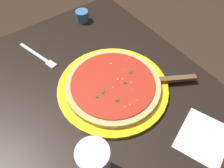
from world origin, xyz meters
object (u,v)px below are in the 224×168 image
object	(u,v)px
pizza_server	(164,80)
cup_tall_drink	(94,163)
serving_plate	(112,87)
cup_small_sauce	(82,16)
pizza	(112,84)
fork	(39,56)
napkin_folded_right	(203,137)

from	to	relation	value
pizza_server	cup_tall_drink	bearing A→B (deg)	107.45
serving_plate	pizza_server	world-z (taller)	pizza_server
serving_plate	cup_small_sauce	xyz separation A→B (m)	(0.36, -0.11, 0.02)
pizza	fork	size ratio (longest dim) A/B	1.62
pizza	cup_small_sauce	bearing A→B (deg)	-17.07
napkin_folded_right	fork	distance (m)	0.60
fork	serving_plate	bearing A→B (deg)	-154.36
pizza	fork	distance (m)	0.30
napkin_folded_right	pizza	bearing A→B (deg)	19.46
napkin_folded_right	fork	xyz separation A→B (m)	(0.55, 0.23, 0.00)
serving_plate	cup_small_sauce	world-z (taller)	cup_small_sauce
pizza_server	napkin_folded_right	distance (m)	0.21
pizza_server	cup_small_sauce	world-z (taller)	cup_small_sauce
serving_plate	pizza_server	size ratio (longest dim) A/B	1.65
pizza_server	cup_tall_drink	world-z (taller)	cup_tall_drink
pizza	cup_tall_drink	world-z (taller)	cup_tall_drink
pizza_server	fork	size ratio (longest dim) A/B	1.15
cup_tall_drink	pizza_server	bearing A→B (deg)	-72.55
serving_plate	cup_small_sauce	bearing A→B (deg)	-17.07
pizza_server	cup_tall_drink	size ratio (longest dim) A/B	1.73
cup_small_sauce	fork	size ratio (longest dim) A/B	0.28
serving_plate	napkin_folded_right	distance (m)	0.30
pizza_server	fork	xyz separation A→B (m)	(0.35, 0.27, -0.01)
pizza_server	pizza	bearing A→B (deg)	59.84
pizza	cup_tall_drink	distance (m)	0.27
cup_tall_drink	cup_small_sauce	world-z (taller)	cup_tall_drink
serving_plate	pizza_server	xyz separation A→B (m)	(-0.08, -0.14, 0.01)
cup_tall_drink	cup_small_sauce	xyz separation A→B (m)	(0.55, -0.30, -0.04)
serving_plate	pizza	bearing A→B (deg)	-167.28
napkin_folded_right	cup_tall_drink	bearing A→B (deg)	71.12
cup_small_sauce	fork	distance (m)	0.26
pizza_server	cup_small_sauce	distance (m)	0.44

